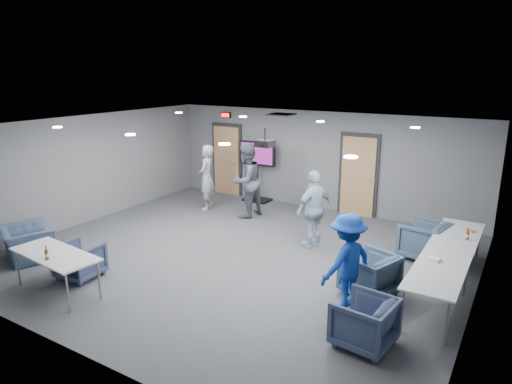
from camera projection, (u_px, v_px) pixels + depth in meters
The scene contains 29 objects.
floor at pixel (237, 255), 9.60m from camera, with size 9.00×9.00×0.00m, color #3E4146.
ceiling at pixel (236, 127), 8.89m from camera, with size 9.00×9.00×0.00m, color white.
wall_back at pixel (317, 161), 12.54m from camera, with size 9.00×0.02×2.70m, color slate.
wall_front at pixel (66, 262), 5.95m from camera, with size 9.00×0.02×2.70m, color slate.
wall_left at pixel (88, 169), 11.51m from camera, with size 0.02×8.00×2.70m, color slate.
wall_right at pixel (481, 233), 6.98m from camera, with size 0.02×8.00×2.70m, color slate.
door_left at pixel (227, 160), 14.08m from camera, with size 1.06×0.17×2.24m.
door_right at pixel (358, 176), 11.97m from camera, with size 1.06×0.17×2.24m.
exit_sign at pixel (226, 115), 13.71m from camera, with size 0.32×0.08×0.16m.
hvac_diffuser at pixel (281, 114), 11.46m from camera, with size 0.60×0.60×0.03m, color black.
downlights at pixel (236, 127), 8.90m from camera, with size 6.18×3.78×0.02m.
person_a at pixel (206, 178), 12.54m from camera, with size 0.66×0.43×1.80m, color #9B9E9B.
person_b at pixel (246, 181), 11.87m from camera, with size 0.94×0.73×1.94m, color #515561.
person_c at pixel (314, 209), 9.86m from camera, with size 1.00×0.42×1.71m, color #A6BFD6.
person_d at pixel (347, 261), 7.33m from camera, with size 1.03×0.59×1.60m, color #183C9E.
chair_right_a at pixel (423, 240), 9.36m from camera, with size 0.83×0.86×0.78m, color #3C5169.
chair_right_b at pixel (369, 274), 7.83m from camera, with size 0.80×0.82×0.75m, color #3C5267.
chair_right_c at pixel (364, 322), 6.38m from camera, with size 0.77×0.79×0.72m, color #394563.
chair_front_a at pixel (80, 260), 8.50m from camera, with size 0.72×0.74×0.67m, color #353F5B.
chair_front_b at pixel (27, 243), 9.33m from camera, with size 1.04×0.91×0.68m, color #3B4D66.
table_right_a at pixel (457, 236), 8.72m from camera, with size 0.79×1.91×0.73m.
table_right_b at pixel (438, 273), 7.15m from camera, with size 0.78×1.88×0.73m.
table_front_left at pixel (55, 256), 7.83m from camera, with size 1.82×0.90×0.73m.
bottle_front at pixel (47, 255), 7.53m from camera, with size 0.06×0.06×0.24m.
bottle_right at pixel (467, 235), 8.41m from camera, with size 0.06×0.06×0.24m.
snack_box at pixel (469, 231), 8.86m from camera, with size 0.16×0.11×0.04m, color #DB6536.
wrapper at pixel (433, 259), 7.52m from camera, with size 0.21×0.14×0.05m, color white.
tv_stand at pixel (257, 168), 13.32m from camera, with size 1.15×0.55×1.77m.
projector at pixel (265, 143), 8.78m from camera, with size 0.36×0.34×0.36m.
Camera 1 is at (4.98, -7.41, 3.78)m, focal length 32.00 mm.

